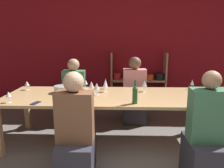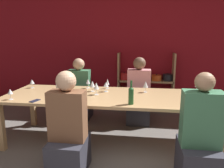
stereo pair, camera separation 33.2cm
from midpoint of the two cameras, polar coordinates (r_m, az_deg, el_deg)
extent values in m
cube|color=maroon|center=(5.01, 6.05, 9.29)|extent=(8.80, 0.06, 2.70)
cube|color=tan|center=(4.91, 3.73, 0.78)|extent=(0.04, 0.30, 1.26)
cube|color=tan|center=(4.97, 17.50, 0.38)|extent=(0.04, 0.30, 1.26)
cube|color=tan|center=(5.06, 10.39, -6.21)|extent=(1.19, 0.30, 0.04)
cylinder|color=red|center=(5.03, 5.00, -5.18)|extent=(0.18, 0.18, 0.13)
sphere|color=black|center=(5.01, 5.01, -4.35)|extent=(0.02, 0.02, 0.02)
cylinder|color=gold|center=(5.04, 10.42, -5.45)|extent=(0.21, 0.21, 0.11)
sphere|color=black|center=(5.02, 10.44, -4.74)|extent=(0.02, 0.02, 0.02)
cylinder|color=black|center=(5.05, 13.12, -5.39)|extent=(0.21, 0.21, 0.13)
sphere|color=black|center=(5.03, 13.16, -4.57)|extent=(0.02, 0.02, 0.02)
cylinder|color=black|center=(5.08, 15.80, -5.36)|extent=(0.18, 0.18, 0.14)
sphere|color=black|center=(5.06, 15.85, -4.46)|extent=(0.02, 0.02, 0.02)
cube|color=tan|center=(4.90, 10.67, 0.79)|extent=(1.19, 0.30, 0.04)
cylinder|color=red|center=(4.88, 5.14, 1.99)|extent=(0.16, 0.16, 0.15)
sphere|color=black|center=(4.86, 5.16, 2.98)|extent=(0.02, 0.02, 0.02)
cylinder|color=black|center=(4.88, 7.92, 1.74)|extent=(0.16, 0.16, 0.11)
sphere|color=black|center=(4.87, 7.94, 2.54)|extent=(0.02, 0.02, 0.02)
cylinder|color=gold|center=(4.88, 10.71, 1.78)|extent=(0.18, 0.18, 0.14)
sphere|color=black|center=(4.87, 10.74, 2.70)|extent=(0.02, 0.02, 0.02)
cylinder|color=#E0561E|center=(4.90, 13.47, 1.60)|extent=(0.21, 0.21, 0.12)
sphere|color=black|center=(4.89, 13.51, 2.42)|extent=(0.02, 0.02, 0.02)
cylinder|color=black|center=(4.93, 16.22, 1.65)|extent=(0.21, 0.21, 0.14)
sphere|color=black|center=(4.92, 16.28, 2.61)|extent=(0.02, 0.02, 0.02)
cube|color=tan|center=(3.26, 2.68, -3.32)|extent=(3.18, 1.09, 0.04)
cube|color=tan|center=(3.44, -24.56, -10.23)|extent=(0.08, 0.08, 0.71)
cube|color=tan|center=(4.20, -17.85, -5.65)|extent=(0.08, 0.08, 0.71)
cube|color=tan|center=(4.01, 25.50, -7.16)|extent=(0.08, 0.08, 0.71)
cylinder|color=#B7BABC|center=(3.52, -9.97, -1.10)|extent=(0.23, 0.23, 0.11)
torus|color=#B7BABC|center=(3.51, -10.00, -0.31)|extent=(0.24, 0.24, 0.01)
cylinder|color=#1E4C23|center=(2.83, 8.35, -3.31)|extent=(0.07, 0.07, 0.20)
cone|color=#1E4C23|center=(2.80, 8.42, -1.00)|extent=(0.07, 0.07, 0.03)
cylinder|color=#1E4C23|center=(2.79, 8.46, 0.09)|extent=(0.03, 0.03, 0.08)
cylinder|color=white|center=(3.47, 1.17, -1.98)|extent=(0.07, 0.07, 0.00)
cylinder|color=white|center=(3.46, 1.17, -1.33)|extent=(0.01, 0.01, 0.08)
cone|color=white|center=(3.44, 1.18, -0.11)|extent=(0.08, 0.08, 0.07)
cylinder|color=white|center=(3.74, -9.19, -1.09)|extent=(0.06, 0.06, 0.00)
cylinder|color=white|center=(3.73, -9.21, -0.51)|extent=(0.01, 0.01, 0.07)
cone|color=white|center=(3.71, -9.24, 0.58)|extent=(0.07, 0.07, 0.07)
cylinder|color=beige|center=(3.72, -9.23, 0.32)|extent=(0.04, 0.04, 0.03)
cylinder|color=white|center=(3.17, 24.73, -4.52)|extent=(0.07, 0.07, 0.00)
cylinder|color=white|center=(3.16, 24.80, -3.80)|extent=(0.01, 0.01, 0.08)
cone|color=white|center=(3.14, 24.93, -2.39)|extent=(0.06, 0.06, 0.08)
cylinder|color=beige|center=(3.14, 24.89, -2.75)|extent=(0.03, 0.03, 0.03)
cylinder|color=white|center=(3.28, -22.31, -3.78)|extent=(0.06, 0.06, 0.00)
cylinder|color=white|center=(3.27, -22.37, -3.09)|extent=(0.01, 0.01, 0.08)
cone|color=white|center=(3.25, -22.47, -1.83)|extent=(0.07, 0.07, 0.07)
cylinder|color=beige|center=(3.25, -22.45, -2.12)|extent=(0.04, 0.04, 0.03)
cylinder|color=white|center=(3.91, -17.83, -0.96)|extent=(0.06, 0.06, 0.00)
cylinder|color=white|center=(3.90, -17.86, -0.43)|extent=(0.01, 0.01, 0.07)
cone|color=white|center=(3.88, -17.93, 0.58)|extent=(0.08, 0.08, 0.07)
cylinder|color=white|center=(3.83, 23.52, -1.63)|extent=(0.07, 0.07, 0.00)
cylinder|color=white|center=(3.83, 23.56, -1.16)|extent=(0.01, 0.01, 0.06)
cone|color=white|center=(3.81, 23.66, -0.01)|extent=(0.06, 0.06, 0.10)
cylinder|color=maroon|center=(3.82, 23.63, -0.38)|extent=(0.03, 0.03, 0.04)
cylinder|color=white|center=(3.67, 1.40, -1.18)|extent=(0.06, 0.06, 0.00)
cylinder|color=white|center=(3.66, 1.40, -0.67)|extent=(0.01, 0.01, 0.06)
cone|color=white|center=(3.65, 1.41, 0.57)|extent=(0.06, 0.06, 0.10)
cylinder|color=maroon|center=(3.65, 1.41, 0.17)|extent=(0.03, 0.03, 0.04)
cylinder|color=white|center=(3.48, -2.41, -1.93)|extent=(0.07, 0.07, 0.00)
cylinder|color=white|center=(3.47, -2.42, -1.35)|extent=(0.01, 0.01, 0.07)
cone|color=white|center=(3.45, -2.43, -0.02)|extent=(0.08, 0.08, 0.10)
cylinder|color=maroon|center=(3.46, -2.43, -0.43)|extent=(0.05, 0.05, 0.04)
cylinder|color=white|center=(3.50, 11.41, -2.11)|extent=(0.06, 0.06, 0.00)
cylinder|color=white|center=(3.49, 11.44, -1.48)|extent=(0.01, 0.01, 0.08)
cone|color=white|center=(3.47, 11.50, -0.09)|extent=(0.08, 0.08, 0.10)
cylinder|color=maroon|center=(3.47, 11.48, -0.50)|extent=(0.04, 0.04, 0.04)
cylinder|color=white|center=(3.29, -1.23, -2.79)|extent=(0.07, 0.07, 0.00)
cylinder|color=white|center=(3.28, -1.23, -2.04)|extent=(0.01, 0.01, 0.08)
cone|color=white|center=(3.25, -1.24, -0.50)|extent=(0.08, 0.08, 0.10)
cylinder|color=maroon|center=(3.26, -1.23, -0.93)|extent=(0.05, 0.05, 0.04)
cylinder|color=white|center=(3.70, -3.73, -1.08)|extent=(0.06, 0.06, 0.00)
cylinder|color=white|center=(3.70, -3.74, -0.49)|extent=(0.01, 0.01, 0.07)
cone|color=white|center=(3.68, -3.76, 0.66)|extent=(0.07, 0.07, 0.08)
cube|color=#1E2338|center=(3.09, -16.66, -4.27)|extent=(0.11, 0.16, 0.01)
cube|color=#2D2D38|center=(2.72, 24.85, -18.95)|extent=(0.40, 0.50, 0.49)
cube|color=#3D7551|center=(2.49, 25.96, -8.28)|extent=(0.40, 0.22, 0.58)
sphere|color=#9E7556|center=(2.39, 26.82, 0.45)|extent=(0.19, 0.19, 0.19)
cube|color=#2D2D38|center=(4.25, 9.09, -6.88)|extent=(0.42, 0.53, 0.44)
cube|color=pink|center=(4.12, 9.33, -0.20)|extent=(0.42, 0.23, 0.57)
sphere|color=brown|center=(4.05, 9.53, 5.33)|extent=(0.23, 0.23, 0.23)
cube|color=#2D2D38|center=(2.76, -7.56, -18.06)|extent=(0.41, 0.52, 0.43)
cube|color=brown|center=(2.54, -7.88, -8.20)|extent=(0.41, 0.23, 0.58)
sphere|color=tan|center=(2.43, -8.16, 0.75)|extent=(0.23, 0.23, 0.23)
cube|color=#2D2D38|center=(4.38, -6.21, -5.95)|extent=(0.42, 0.52, 0.48)
cube|color=#3D7551|center=(4.25, -6.36, 0.32)|extent=(0.42, 0.23, 0.50)
sphere|color=tan|center=(4.19, -6.48, 5.14)|extent=(0.22, 0.22, 0.22)
camera|label=1|loc=(0.17, -87.14, 0.62)|focal=35.00mm
camera|label=2|loc=(0.17, 92.86, -0.62)|focal=35.00mm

